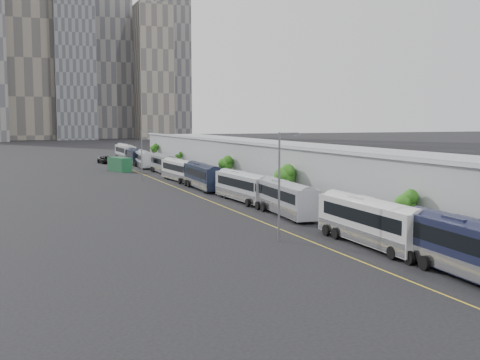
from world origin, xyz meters
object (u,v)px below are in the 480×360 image
bus_8 (144,160)px  bus_9 (135,158)px  bus_7 (163,165)px  bus_2 (371,226)px  shipping_container (120,164)px  bus_1 (476,256)px  bus_4 (243,189)px  street_lamp_near (281,179)px  street_lamp_far (143,152)px  bus_5 (203,178)px  bus_6 (179,172)px  bus_10 (125,153)px  bus_3 (286,201)px  suv (107,160)px

bus_8 → bus_9: 11.20m
bus_7 → bus_8: (-0.59, 15.08, -0.02)m
bus_2 → bus_9: (0.02, 98.26, -0.16)m
bus_7 → shipping_container: 10.28m
bus_1 → bus_4: bearing=93.4°
bus_2 → bus_8: (-0.22, 87.07, -0.12)m
street_lamp_near → street_lamp_far: 54.19m
bus_8 → bus_1: bearing=-84.3°
street_lamp_near → bus_5: bearing=82.0°
street_lamp_far → shipping_container: 20.87m
bus_2 → bus_9: bus_2 is taller
bus_9 → shipping_container: (-6.83, -18.93, -0.10)m
bus_2 → bus_8: bearing=91.1°
street_lamp_far → bus_5: bearing=-69.0°
bus_2 → bus_5: 43.59m
bus_6 → street_lamp_near: 52.38m
bus_5 → bus_10: size_ratio=0.95×
bus_3 → bus_9: bearing=94.6°
bus_2 → bus_1: bearing=-88.1°
bus_4 → bus_6: bearing=89.0°
bus_8 → street_lamp_near: bearing=-88.7°
street_lamp_near → suv: size_ratio=1.48×
bus_1 → street_lamp_near: size_ratio=1.46×
bus_1 → bus_10: bus_10 is taller
bus_7 → bus_9: bearing=91.6°
bus_5 → bus_6: bus_5 is taller
bus_3 → bus_6: 39.72m
bus_2 → bus_6: bus_2 is taller
bus_2 → bus_7: bus_2 is taller
bus_6 → bus_9: bus_6 is taller
bus_4 → bus_9: 69.32m
bus_8 → bus_9: size_ratio=1.03×
bus_4 → bus_8: (-0.28, 58.13, -0.04)m
bus_1 → street_lamp_near: bearing=114.3°
shipping_container → bus_7: bearing=-61.7°
suv → street_lamp_near: bearing=-99.1°
bus_7 → street_lamp_far: street_lamp_far is taller
bus_1 → street_lamp_near: (-6.28, 16.38, 3.71)m
street_lamp_near → bus_1: bearing=-69.0°
bus_4 → street_lamp_far: street_lamp_far is taller
street_lamp_near → bus_10: bearing=86.5°
bus_5 → bus_9: bearing=91.5°
shipping_container → bus_10: bearing=61.5°
bus_6 → street_lamp_near: size_ratio=1.35×
bus_5 → suv: 58.73m
bus_10 → street_lamp_near: bearing=-93.7°
bus_3 → shipping_container: bearing=100.9°
shipping_container → suv: size_ratio=1.03×
bus_7 → bus_10: bus_10 is taller
bus_1 → bus_2: size_ratio=1.02×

